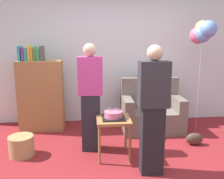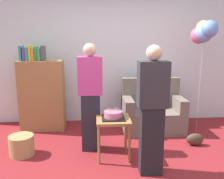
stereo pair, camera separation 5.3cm
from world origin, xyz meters
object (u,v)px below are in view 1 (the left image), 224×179
at_px(side_table, 113,124).
at_px(person_blowing_candles, 90,97).
at_px(person_holding_cake, 153,110).
at_px(handbag, 194,139).
at_px(balloon_bunch, 203,32).
at_px(bookshelf, 41,94).
at_px(couch, 151,112).
at_px(birthday_cake, 113,115).
at_px(wicker_basket, 21,146).

xyz_separation_m(side_table, person_blowing_candles, (-0.32, 0.27, 0.34)).
relative_size(side_table, person_holding_cake, 0.36).
bearing_deg(handbag, balloon_bunch, 65.16).
distance_m(bookshelf, balloon_bunch, 3.09).
distance_m(person_blowing_candles, balloon_bunch, 2.25).
relative_size(couch, birthday_cake, 3.44).
relative_size(bookshelf, balloon_bunch, 0.79).
relative_size(person_holding_cake, wicker_basket, 4.53).
height_order(side_table, balloon_bunch, balloon_bunch).
bearing_deg(bookshelf, person_holding_cake, -44.52).
bearing_deg(balloon_bunch, bookshelf, 173.38).
height_order(bookshelf, balloon_bunch, balloon_bunch).
distance_m(wicker_basket, handbag, 2.70).
bearing_deg(side_table, handbag, 11.87).
relative_size(birthday_cake, person_holding_cake, 0.20).
bearing_deg(person_blowing_candles, handbag, -13.23).
height_order(bookshelf, wicker_basket, bookshelf).
distance_m(side_table, birthday_cake, 0.14).
relative_size(birthday_cake, handbag, 1.14).
bearing_deg(side_table, person_holding_cake, -46.14).
xyz_separation_m(bookshelf, handbag, (2.59, -0.91, -0.59)).
height_order(couch, handbag, couch).
xyz_separation_m(couch, side_table, (-0.80, -1.02, 0.16)).
xyz_separation_m(birthday_cake, person_holding_cake, (0.45, -0.46, 0.20)).
bearing_deg(bookshelf, wicker_basket, -95.56).
distance_m(couch, side_table, 1.31).
distance_m(bookshelf, person_blowing_candles, 1.32).
xyz_separation_m(bookshelf, side_table, (1.24, -1.20, -0.19)).
relative_size(handbag, balloon_bunch, 0.14).
relative_size(person_holding_cake, handbag, 5.82).
bearing_deg(couch, side_table, -128.28).
xyz_separation_m(handbag, balloon_bunch, (0.27, 0.58, 1.70)).
bearing_deg(balloon_bunch, person_blowing_candles, -162.90).
relative_size(side_table, wicker_basket, 1.62).
bearing_deg(person_blowing_candles, couch, 19.92).
bearing_deg(bookshelf, side_table, -43.92).
xyz_separation_m(person_holding_cake, wicker_basket, (-1.79, 0.60, -0.68)).
distance_m(side_table, wicker_basket, 1.40).
distance_m(couch, bookshelf, 2.08).
height_order(person_holding_cake, handbag, person_holding_cake).
relative_size(couch, side_table, 1.88).
distance_m(handbag, balloon_bunch, 1.82).
xyz_separation_m(wicker_basket, balloon_bunch, (2.96, 0.73, 1.65)).
height_order(couch, birthday_cake, couch).
bearing_deg(wicker_basket, birthday_cake, -5.74).
bearing_deg(couch, wicker_basket, -157.69).
bearing_deg(bookshelf, balloon_bunch, -6.62).
relative_size(person_holding_cake, balloon_bunch, 0.82).
bearing_deg(side_table, bookshelf, 136.08).
bearing_deg(balloon_bunch, wicker_basket, -166.15).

